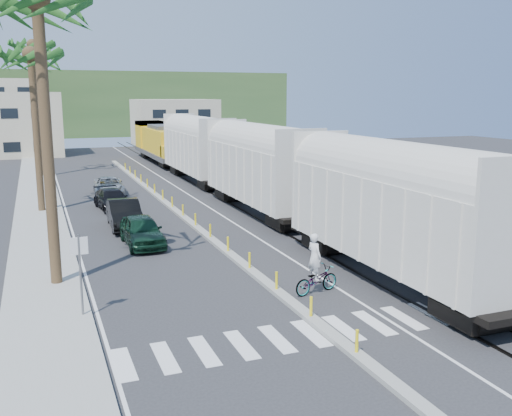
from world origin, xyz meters
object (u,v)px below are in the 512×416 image
Objects in this scene: car_second at (124,214)px; cyclist at (316,274)px; car_lead at (142,231)px; street_sign at (80,264)px.

cyclist reaches higher than car_second.
car_lead is at bearing -85.09° from car_second.
car_lead is (3.69, 9.11, -1.19)m from street_sign.
street_sign is at bearing -112.86° from car_lead.
street_sign is 14.03m from car_second.
car_second reaches higher than car_lead.
cyclist is at bearing -3.94° from street_sign.
street_sign is 9.90m from car_lead.
cyclist is (5.26, -14.15, -0.05)m from car_second.
cyclist is (8.71, -0.60, -1.21)m from street_sign.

